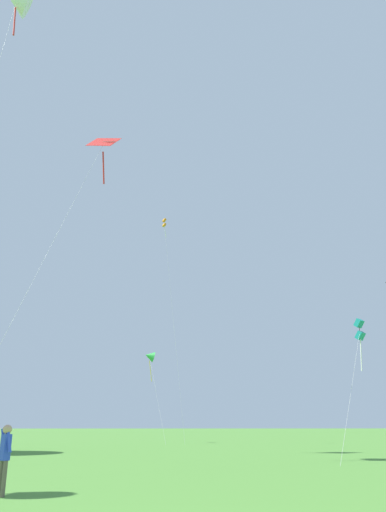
{
  "coord_description": "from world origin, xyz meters",
  "views": [
    {
      "loc": [
        -0.08,
        -5.57,
        1.57
      ],
      "look_at": [
        1.37,
        26.87,
        12.16
      ],
      "focal_mm": 36.25,
      "sensor_mm": 36.0,
      "label": 1
    }
  ],
  "objects_px": {
    "kite_red_high": "(102,153)",
    "kite_orange_box": "(165,228)",
    "kite_green_small": "(150,356)",
    "kite_teal_box": "(360,331)",
    "person_child_small": "(5,453)"
  },
  "relations": [
    {
      "from": "kite_red_high",
      "to": "kite_orange_box",
      "type": "bearing_deg",
      "value": 74.68
    },
    {
      "from": "kite_green_small",
      "to": "kite_red_high",
      "type": "relative_size",
      "value": 0.38
    },
    {
      "from": "kite_green_small",
      "to": "kite_teal_box",
      "type": "distance_m",
      "value": 24.09
    },
    {
      "from": "kite_red_high",
      "to": "kite_green_small",
      "type": "bearing_deg",
      "value": 79.28
    },
    {
      "from": "kite_orange_box",
      "to": "kite_red_high",
      "type": "bearing_deg",
      "value": -105.32
    },
    {
      "from": "kite_teal_box",
      "to": "person_child_small",
      "type": "height_order",
      "value": "kite_teal_box"
    },
    {
      "from": "kite_teal_box",
      "to": "person_child_small",
      "type": "xyz_separation_m",
      "value": [
        -14.44,
        -15.35,
        -5.59
      ]
    },
    {
      "from": "kite_red_high",
      "to": "person_child_small",
      "type": "distance_m",
      "value": 27.17
    },
    {
      "from": "kite_red_high",
      "to": "kite_orange_box",
      "type": "height_order",
      "value": "kite_red_high"
    },
    {
      "from": "kite_red_high",
      "to": "person_child_small",
      "type": "relative_size",
      "value": 13.82
    },
    {
      "from": "kite_teal_box",
      "to": "kite_orange_box",
      "type": "relative_size",
      "value": 0.34
    },
    {
      "from": "kite_red_high",
      "to": "person_child_small",
      "type": "height_order",
      "value": "kite_red_high"
    },
    {
      "from": "kite_red_high",
      "to": "kite_orange_box",
      "type": "relative_size",
      "value": 1.01
    },
    {
      "from": "kite_red_high",
      "to": "kite_teal_box",
      "type": "xyz_separation_m",
      "value": [
        15.61,
        -4.21,
        -13.24
      ]
    },
    {
      "from": "kite_teal_box",
      "to": "kite_orange_box",
      "type": "bearing_deg",
      "value": 119.53
    }
  ]
}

